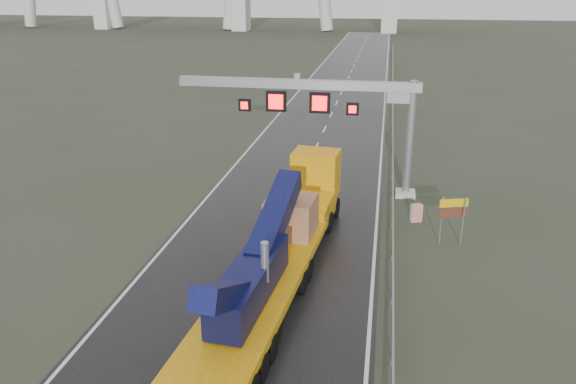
% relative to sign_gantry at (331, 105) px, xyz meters
% --- Properties ---
extents(ground, '(400.00, 400.00, 0.00)m').
position_rel_sign_gantry_xyz_m(ground, '(-2.10, -17.99, -5.61)').
color(ground, '#2E3625').
rests_on(ground, ground).
extents(road, '(11.00, 200.00, 0.02)m').
position_rel_sign_gantry_xyz_m(road, '(-2.10, 22.01, -5.60)').
color(road, black).
rests_on(road, ground).
extents(guardrail, '(0.20, 140.00, 1.40)m').
position_rel_sign_gantry_xyz_m(guardrail, '(4.00, 12.01, -4.91)').
color(guardrail, gray).
rests_on(guardrail, ground).
extents(sign_gantry, '(14.90, 1.20, 7.42)m').
position_rel_sign_gantry_xyz_m(sign_gantry, '(0.00, 0.00, 0.00)').
color(sign_gantry, silver).
rests_on(sign_gantry, ground).
extents(heavy_haul_truck, '(4.34, 19.38, 4.52)m').
position_rel_sign_gantry_xyz_m(heavy_haul_truck, '(-0.98, -10.61, -3.86)').
color(heavy_haul_truck, gold).
rests_on(heavy_haul_truck, ground).
extents(exit_sign_pair, '(1.44, 0.49, 2.54)m').
position_rel_sign_gantry_xyz_m(exit_sign_pair, '(6.90, -6.67, -3.84)').
color(exit_sign_pair, '#999BA2').
rests_on(exit_sign_pair, ground).
extents(striped_barrier, '(0.68, 0.51, 1.03)m').
position_rel_sign_gantry_xyz_m(striped_barrier, '(5.29, -3.99, -5.10)').
color(striped_barrier, red).
rests_on(striped_barrier, ground).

